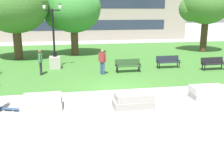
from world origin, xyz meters
The scene contains 16 objects.
ground_plane centered at (0.00, 0.00, 0.00)m, with size 140.00×140.00×0.00m, color #A3A09B.
grass_lawn centered at (0.00, 10.00, 0.01)m, with size 40.00×20.00×0.02m, color #3D752D.
concrete_block_center centered at (-3.90, -2.20, 0.31)m, with size 1.80×0.90×0.64m.
concrete_block_left centered at (0.16, -2.76, 0.31)m, with size 1.80×0.90×0.64m.
concrete_block_right centered at (4.15, -2.22, 0.31)m, with size 1.85×0.90×0.64m.
skateboard centered at (-5.30, -2.23, 0.09)m, with size 1.03×0.54×0.14m.
park_bench_near_left centered at (4.85, 4.79, 0.54)m, with size 1.81×0.58×0.90m.
park_bench_near_right centered at (1.53, 3.98, 0.54)m, with size 1.82×0.59×0.90m.
park_bench_far_left centered at (7.82, 3.57, 0.54)m, with size 1.83×0.62×0.90m.
lamp_post_left centered at (-3.56, 6.07, 0.99)m, with size 1.32×0.80×4.75m.
tree_far_left centered at (11.43, 11.63, 4.82)m, with size 5.04×4.80×6.92m.
tree_far_right centered at (-6.93, 10.55, 4.64)m, with size 5.96×5.68×7.11m.
tree_near_right centered at (-1.90, 11.90, 4.25)m, with size 5.30×5.05×6.45m.
person_bystander_near_lawn centered at (-0.34, 3.58, 0.98)m, with size 0.53×0.58×1.71m.
person_bystander_far_lawn centered at (-4.45, 4.19, 0.98)m, with size 0.24×0.76×1.71m.
building_facade_distant centered at (1.59, 24.50, 5.48)m, with size 27.43×1.03×10.98m.
Camera 1 is at (-2.78, -13.61, 4.29)m, focal length 42.00 mm.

